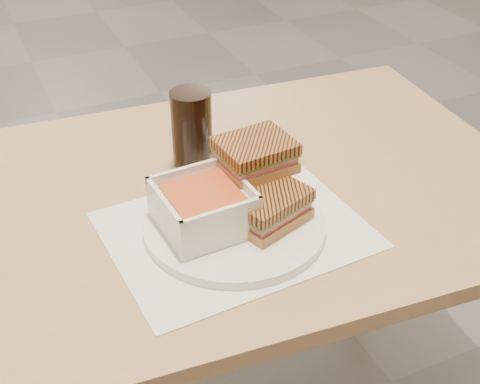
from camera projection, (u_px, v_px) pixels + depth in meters
name	position (u px, v px, depth m)	size (l,w,h in m)	color
main_table	(187.00, 249.00, 1.15)	(1.25, 0.78, 0.75)	tan
tray_liner	(235.00, 230.00, 1.01)	(0.40, 0.32, 0.00)	white
plate	(235.00, 224.00, 1.01)	(0.28, 0.28, 0.02)	white
soup_bowl	(204.00, 208.00, 0.98)	(0.14, 0.14, 0.07)	white
panini_lower	(267.00, 206.00, 0.99)	(0.14, 0.13, 0.05)	#B3794E
panini_upper	(255.00, 155.00, 1.02)	(0.12, 0.10, 0.05)	#B3794E
cola_glass	(192.00, 132.00, 1.11)	(0.07, 0.07, 0.15)	black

